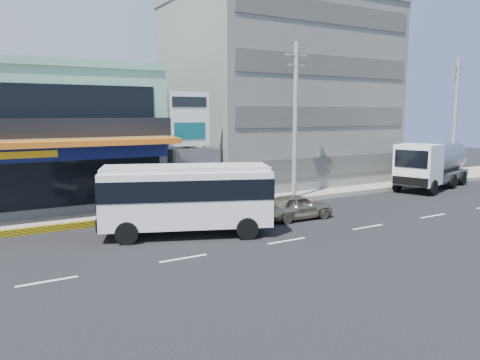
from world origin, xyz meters
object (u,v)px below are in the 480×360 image
Objects in this scene: satellite_dish at (185,146)px; billboard at (189,125)px; shop_building at (43,141)px; concrete_building at (278,96)px; utility_pole_near at (295,121)px; utility_pole_far at (455,119)px; tanker_truck at (432,164)px; sedan at (296,206)px; minibus at (186,194)px.

billboard reaches higher than satellite_dish.
concrete_building is (18.00, 1.05, 3.00)m from shop_building.
utility_pole_far is at bearing 0.00° from utility_pole_near.
satellite_dish is (8.00, -2.95, -0.42)m from shop_building.
tanker_truck is (18.15, -4.61, -1.71)m from satellite_dish.
concrete_building is at bearing 28.92° from billboard.
tanker_truck is (15.15, 3.14, 1.17)m from sedan.
shop_building is 18.28m from concrete_building.
concrete_building is at bearing 3.35° from shop_building.
concrete_building is 1.96× the size of minibus.
minibus is at bearing -138.69° from concrete_building.
utility_pole_near reaches higher than shop_building.
shop_building is at bearing 167.69° from utility_pole_far.
shop_building is 3.04× the size of sedan.
billboard is 1.69× the size of sedan.
utility_pole_far is (16.00, 0.00, 0.00)m from utility_pole_near.
utility_pole_near is at bearing 23.95° from minibus.
billboard is 0.69× the size of utility_pole_far.
utility_pole_near is (6.50, -1.80, 0.22)m from billboard.
tanker_truck is (8.15, -8.61, -5.14)m from concrete_building.
minibus is 21.79m from tanker_truck.
tanker_truck is (-3.85, -1.01, -3.29)m from utility_pole_far.
billboard is 0.75× the size of tanker_truck.
utility_pole_far is 2.45× the size of sedan.
concrete_building is 1.75× the size of tanker_truck.
concrete_building is 3.93× the size of sedan.
sedan is (-3.00, -4.15, -4.46)m from utility_pole_near.
concrete_building is 18.54m from minibus.
satellite_dish is 22.35m from utility_pole_far.
utility_pole_far is at bearing -4.57° from billboard.
utility_pole_near reaches higher than satellite_dish.
concrete_building is 1.60× the size of utility_pole_far.
utility_pole_near is 2.45× the size of sedan.
utility_pole_near is at bearing -30.96° from satellite_dish.
minibus is (4.60, -10.72, -2.05)m from shop_building.
minibus is (-13.40, -11.78, -5.06)m from concrete_building.
utility_pole_far is (30.00, -6.55, 1.15)m from shop_building.
shop_building is at bearing 163.88° from tanker_truck.
utility_pole_far reaches higher than satellite_dish.
tanker_truck is (12.15, -1.01, -3.29)m from utility_pole_near.
sedan is (3.00, -7.75, -2.88)m from satellite_dish.
satellite_dish is at bearing 22.54° from sedan.
utility_pole_far reaches higher than tanker_truck.
billboard is 0.85× the size of minibus.
billboard is at bearing -105.52° from satellite_dish.
minibus is at bearing 91.61° from sedan.
concrete_building reaches higher than billboard.
billboard is 0.69× the size of utility_pole_near.
utility_pole_near is (-4.00, -7.60, -1.85)m from concrete_building.
utility_pole_far is at bearing 9.34° from minibus.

